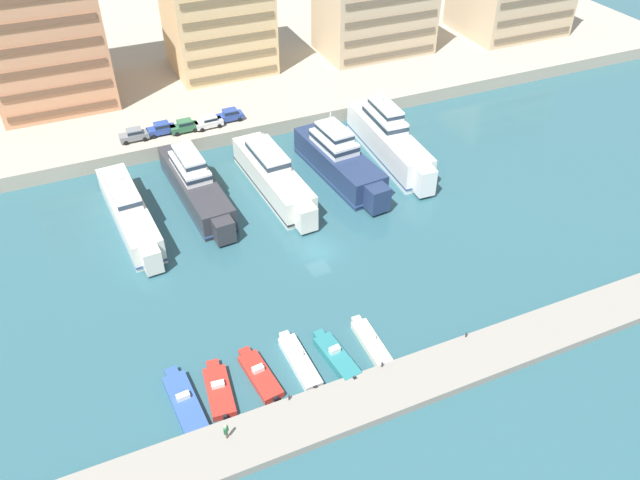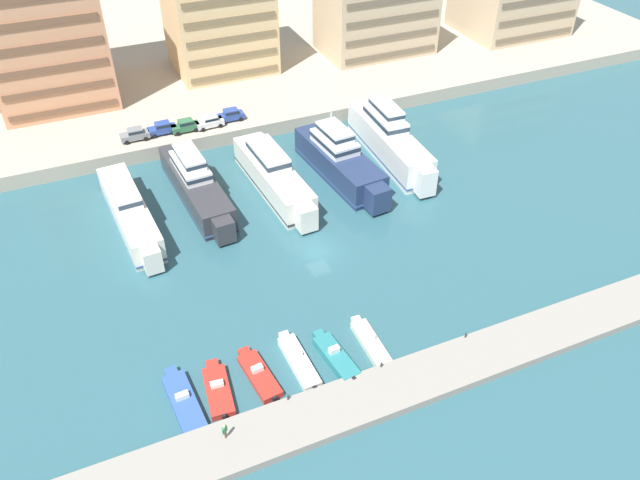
{
  "view_description": "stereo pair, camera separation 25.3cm",
  "coord_description": "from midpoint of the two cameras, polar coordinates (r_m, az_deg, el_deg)",
  "views": [
    {
      "loc": [
        -22.66,
        -51.98,
        47.09
      ],
      "look_at": [
        -0.21,
        -0.78,
        2.5
      ],
      "focal_mm": 35.0,
      "sensor_mm": 36.0,
      "label": 1
    },
    {
      "loc": [
        -22.42,
        -52.08,
        47.09
      ],
      "look_at": [
        -0.21,
        -0.78,
        2.5
      ],
      "focal_mm": 35.0,
      "sensor_mm": 36.0,
      "label": 2
    }
  ],
  "objects": [
    {
      "name": "apartment_block_left",
      "position": [
        107.13,
        -24.57,
        18.27
      ],
      "size": [
        17.27,
        17.3,
        28.83
      ],
      "color": "tan",
      "rests_on": "quay_promenade"
    },
    {
      "name": "motorboat_red_mid_left",
      "position": [
        60.55,
        -5.68,
        -12.16
      ],
      "size": [
        2.67,
        7.16,
        1.25
      ],
      "color": "red",
      "rests_on": "ground"
    },
    {
      "name": "apartment_block_mid_left",
      "position": [
        113.11,
        -9.51,
        19.78
      ],
      "size": [
        16.74,
        15.3,
        20.62
      ],
      "color": "#E0BC84",
      "rests_on": "quay_promenade"
    },
    {
      "name": "pedestrian_near_edge",
      "position": [
        55.37,
        -8.72,
        -16.84
      ],
      "size": [
        0.53,
        0.47,
        1.69
      ],
      "color": "#7A6B56",
      "rests_on": "pier_dock"
    },
    {
      "name": "motorboat_white_center_left",
      "position": [
        61.25,
        -2.03,
        -11.01
      ],
      "size": [
        1.95,
        7.86,
        1.43
      ],
      "color": "white",
      "rests_on": "ground"
    },
    {
      "name": "yacht_ivory_far_left",
      "position": [
        80.2,
        -17.13,
        2.48
      ],
      "size": [
        5.0,
        21.35,
        6.83
      ],
      "color": "silver",
      "rests_on": "ground"
    },
    {
      "name": "ground_plane",
      "position": [
        73.7,
        -0.19,
        -1.13
      ],
      "size": [
        400.0,
        400.0,
        0.0
      ],
      "primitive_type": "plane",
      "color": "#2D5B66"
    },
    {
      "name": "bollard_east_mid",
      "position": [
        64.17,
        13.12,
        -8.4
      ],
      "size": [
        0.2,
        0.2,
        0.61
      ],
      "color": "#2D2D33",
      "rests_on": "pier_dock"
    },
    {
      "name": "car_blue_center",
      "position": [
        97.07,
        -8.34,
        11.26
      ],
      "size": [
        4.12,
        1.97,
        1.8
      ],
      "color": "#28428E",
      "rests_on": "quay_promenade"
    },
    {
      "name": "bollard_west",
      "position": [
        57.72,
        -2.98,
        -14.15
      ],
      "size": [
        0.2,
        0.2,
        0.61
      ],
      "color": "#2D2D33",
      "rests_on": "pier_dock"
    },
    {
      "name": "bollard_west_mid",
      "position": [
        60.29,
        5.58,
        -11.23
      ],
      "size": [
        0.2,
        0.2,
        0.61
      ],
      "color": "#2D2D33",
      "rests_on": "pier_dock"
    },
    {
      "name": "quay_promenade",
      "position": [
        126.3,
        -12.25,
        16.38
      ],
      "size": [
        180.0,
        70.0,
        2.19
      ],
      "primitive_type": "cube",
      "color": "#ADA38E",
      "rests_on": "ground"
    },
    {
      "name": "yacht_charcoal_left",
      "position": [
        82.98,
        -11.41,
        5.03
      ],
      "size": [
        5.57,
        21.98,
        7.96
      ],
      "color": "#333338",
      "rests_on": "ground"
    },
    {
      "name": "pier_dock",
      "position": [
        60.23,
        8.13,
        -12.74
      ],
      "size": [
        120.0,
        5.31,
        0.88
      ],
      "primitive_type": "cube",
      "color": "gray",
      "rests_on": "ground"
    },
    {
      "name": "yacht_white_center",
      "position": [
        90.73,
        6.22,
        9.14
      ],
      "size": [
        5.16,
        22.84,
        9.33
      ],
      "color": "white",
      "rests_on": "ground"
    },
    {
      "name": "apartment_block_center_left",
      "position": [
        119.72,
        4.98,
        20.57
      ],
      "size": [
        19.94,
        13.06,
        18.17
      ],
      "color": "#C6AD89",
      "rests_on": "quay_promenade"
    },
    {
      "name": "car_blue_left",
      "position": [
        95.26,
        -14.38,
        9.87
      ],
      "size": [
        4.12,
        1.96,
        1.8
      ],
      "color": "#28428E",
      "rests_on": "quay_promenade"
    },
    {
      "name": "car_grey_far_left",
      "position": [
        94.65,
        -16.72,
        9.23
      ],
      "size": [
        4.11,
        1.93,
        1.8
      ],
      "color": "slate",
      "rests_on": "quay_promenade"
    },
    {
      "name": "motorboat_blue_far_left",
      "position": [
        59.54,
        -12.36,
        -14.36
      ],
      "size": [
        2.72,
        8.67,
        1.28
      ],
      "color": "#33569E",
      "rests_on": "ground"
    },
    {
      "name": "yacht_navy_center_left",
      "position": [
        85.95,
        1.69,
        7.32
      ],
      "size": [
        6.51,
        20.76,
        8.57
      ],
      "color": "navy",
      "rests_on": "ground"
    },
    {
      "name": "motorboat_cream_center_right",
      "position": [
        63.03,
        4.63,
        -9.41
      ],
      "size": [
        1.83,
        7.62,
        1.32
      ],
      "color": "beige",
      "rests_on": "ground"
    },
    {
      "name": "motorboat_teal_center",
      "position": [
        61.57,
        1.35,
        -10.6
      ],
      "size": [
        2.58,
        7.17,
        1.54
      ],
      "color": "teal",
      "rests_on": "ground"
    },
    {
      "name": "motorboat_red_left",
      "position": [
        59.92,
        -9.36,
        -13.38
      ],
      "size": [
        2.77,
        6.97,
        1.18
      ],
      "color": "red",
      "rests_on": "ground"
    },
    {
      "name": "car_green_mid_left",
      "position": [
        95.19,
        -12.36,
        10.18
      ],
      "size": [
        4.14,
        2.01,
        1.8
      ],
      "color": "#2D6642",
      "rests_on": "quay_promenade"
    },
    {
      "name": "yacht_ivory_mid_left",
      "position": [
        83.27,
        -4.39,
        5.87
      ],
      "size": [
        5.31,
        21.45,
        7.28
      ],
      "color": "silver",
      "rests_on": "ground"
    },
    {
      "name": "car_white_center_left",
      "position": [
        95.64,
        -10.2,
        10.61
      ],
      "size": [
        4.2,
        2.13,
        1.8
      ],
      "color": "white",
      "rests_on": "quay_promenade"
    }
  ]
}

